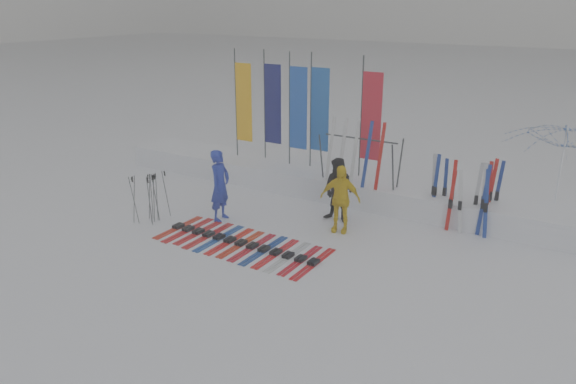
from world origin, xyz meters
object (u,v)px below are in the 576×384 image
Objects in this scene: person_blue at (220,185)px; person_black at (339,190)px; person_yellow at (340,199)px; tent_canopy at (560,177)px; ski_row at (241,243)px; ski_rack at (360,154)px.

person_blue is 1.11× the size of person_black.
person_yellow is 5.11m from tent_canopy.
tent_canopy is 7.48m from ski_row.
tent_canopy reaches higher than ski_rack.
person_blue reaches higher than person_yellow.
ski_rack is at bearing 73.55° from ski_row.
person_blue is at bearing -131.25° from ski_rack.
person_blue reaches higher than ski_row.
ski_row is 1.89× the size of ski_rack.
tent_canopy is at bearing -68.30° from person_blue.
person_black is 0.63m from person_yellow.
person_blue is 1.10× the size of person_yellow.
person_blue is 1.84m from ski_row.
person_blue is at bearing -152.25° from tent_canopy.
person_blue reaches higher than person_black.
ski_rack reaches higher than person_black.
person_black is (2.49, 1.42, -0.09)m from person_blue.
ski_rack is at bearing -47.31° from person_blue.
tent_canopy is 0.73× the size of ski_row.
ski_row is at bearing -142.77° from person_yellow.
person_yellow reaches higher than ski_row.
person_blue is 0.86× the size of ski_rack.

